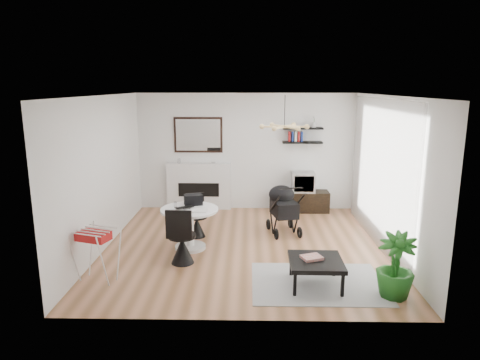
{
  "coord_description": "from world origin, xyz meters",
  "views": [
    {
      "loc": [
        0.07,
        -7.33,
        2.87
      ],
      "look_at": [
        -0.09,
        0.4,
        1.15
      ],
      "focal_mm": 32.0,
      "sensor_mm": 36.0,
      "label": 1
    }
  ],
  "objects_px": {
    "drying_rack": "(97,254)",
    "coffee_table": "(316,263)",
    "potted_plant": "(395,266)",
    "fireplace": "(199,181)",
    "stroller": "(283,211)",
    "crt_tv": "(303,182)",
    "dining_table": "(190,222)",
    "tv_console": "(301,201)"
  },
  "relations": [
    {
      "from": "fireplace",
      "to": "potted_plant",
      "type": "relative_size",
      "value": 2.35
    },
    {
      "from": "fireplace",
      "to": "drying_rack",
      "type": "distance_m",
      "value": 4.01
    },
    {
      "from": "dining_table",
      "to": "crt_tv",
      "type": "bearing_deg",
      "value": 46.11
    },
    {
      "from": "drying_rack",
      "to": "coffee_table",
      "type": "xyz_separation_m",
      "value": [
        3.23,
        -0.11,
        -0.06
      ]
    },
    {
      "from": "tv_console",
      "to": "potted_plant",
      "type": "height_order",
      "value": "potted_plant"
    },
    {
      "from": "fireplace",
      "to": "potted_plant",
      "type": "height_order",
      "value": "fireplace"
    },
    {
      "from": "crt_tv",
      "to": "dining_table",
      "type": "xyz_separation_m",
      "value": [
        -2.29,
        -2.38,
        -0.21
      ]
    },
    {
      "from": "fireplace",
      "to": "stroller",
      "type": "bearing_deg",
      "value": -41.14
    },
    {
      "from": "tv_console",
      "to": "potted_plant",
      "type": "bearing_deg",
      "value": -79.05
    },
    {
      "from": "fireplace",
      "to": "tv_console",
      "type": "bearing_deg",
      "value": -3.69
    },
    {
      "from": "drying_rack",
      "to": "coffee_table",
      "type": "distance_m",
      "value": 3.23
    },
    {
      "from": "drying_rack",
      "to": "dining_table",
      "type": "bearing_deg",
      "value": 65.38
    },
    {
      "from": "tv_console",
      "to": "stroller",
      "type": "height_order",
      "value": "stroller"
    },
    {
      "from": "dining_table",
      "to": "drying_rack",
      "type": "xyz_separation_m",
      "value": [
        -1.21,
        -1.31,
        -0.07
      ]
    },
    {
      "from": "fireplace",
      "to": "dining_table",
      "type": "xyz_separation_m",
      "value": [
        0.13,
        -2.54,
        -0.19
      ]
    },
    {
      "from": "tv_console",
      "to": "coffee_table",
      "type": "bearing_deg",
      "value": -93.57
    },
    {
      "from": "dining_table",
      "to": "stroller",
      "type": "relative_size",
      "value": 0.98
    },
    {
      "from": "tv_console",
      "to": "coffee_table",
      "type": "distance_m",
      "value": 3.81
    },
    {
      "from": "fireplace",
      "to": "dining_table",
      "type": "distance_m",
      "value": 2.55
    },
    {
      "from": "tv_console",
      "to": "crt_tv",
      "type": "distance_m",
      "value": 0.46
    },
    {
      "from": "potted_plant",
      "to": "tv_console",
      "type": "bearing_deg",
      "value": 100.95
    },
    {
      "from": "coffee_table",
      "to": "potted_plant",
      "type": "relative_size",
      "value": 0.84
    },
    {
      "from": "coffee_table",
      "to": "drying_rack",
      "type": "bearing_deg",
      "value": 178.09
    },
    {
      "from": "stroller",
      "to": "coffee_table",
      "type": "bearing_deg",
      "value": -95.01
    },
    {
      "from": "fireplace",
      "to": "coffee_table",
      "type": "bearing_deg",
      "value": -61.51
    },
    {
      "from": "fireplace",
      "to": "crt_tv",
      "type": "distance_m",
      "value": 2.42
    },
    {
      "from": "tv_console",
      "to": "coffee_table",
      "type": "xyz_separation_m",
      "value": [
        -0.24,
        -3.8,
        0.12
      ]
    },
    {
      "from": "stroller",
      "to": "potted_plant",
      "type": "xyz_separation_m",
      "value": [
        1.33,
        -2.65,
        0.01
      ]
    },
    {
      "from": "tv_console",
      "to": "drying_rack",
      "type": "height_order",
      "value": "drying_rack"
    },
    {
      "from": "stroller",
      "to": "coffee_table",
      "type": "height_order",
      "value": "stroller"
    },
    {
      "from": "fireplace",
      "to": "crt_tv",
      "type": "xyz_separation_m",
      "value": [
        2.42,
        -0.16,
        0.01
      ]
    },
    {
      "from": "potted_plant",
      "to": "crt_tv",
      "type": "bearing_deg",
      "value": 100.54
    },
    {
      "from": "fireplace",
      "to": "dining_table",
      "type": "bearing_deg",
      "value": -87.13
    },
    {
      "from": "stroller",
      "to": "coffee_table",
      "type": "distance_m",
      "value": 2.36
    },
    {
      "from": "crt_tv",
      "to": "stroller",
      "type": "bearing_deg",
      "value": -111.05
    },
    {
      "from": "crt_tv",
      "to": "coffee_table",
      "type": "bearing_deg",
      "value": -94.04
    },
    {
      "from": "coffee_table",
      "to": "potted_plant",
      "type": "distance_m",
      "value": 1.08
    },
    {
      "from": "stroller",
      "to": "potted_plant",
      "type": "relative_size",
      "value": 1.13
    },
    {
      "from": "crt_tv",
      "to": "drying_rack",
      "type": "height_order",
      "value": "crt_tv"
    },
    {
      "from": "fireplace",
      "to": "coffee_table",
      "type": "relative_size",
      "value": 2.78
    },
    {
      "from": "stroller",
      "to": "coffee_table",
      "type": "relative_size",
      "value": 1.34
    },
    {
      "from": "crt_tv",
      "to": "coffee_table",
      "type": "relative_size",
      "value": 0.67
    }
  ]
}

